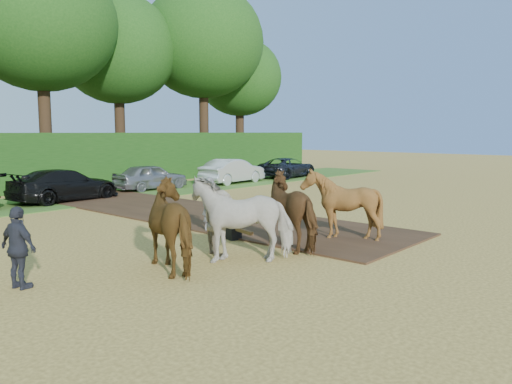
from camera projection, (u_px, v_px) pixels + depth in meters
name	position (u px, v px, depth m)	size (l,w,h in m)	color
ground	(328.00, 249.00, 12.98)	(120.00, 120.00, 0.00)	gold
earth_strip	(193.00, 213.00, 18.69)	(4.50, 17.00, 0.05)	#472D1C
grass_verge	(63.00, 200.00, 22.18)	(50.00, 5.00, 0.03)	#38601E
hedgerow	(17.00, 163.00, 24.96)	(46.00, 1.60, 3.00)	#14380F
spectator_near	(217.00, 223.00, 12.45)	(0.75, 0.58, 1.53)	tan
spectator_far	(19.00, 248.00, 9.64)	(0.95, 0.40, 1.62)	#23252F
plough_team	(269.00, 213.00, 12.61)	(6.97, 5.01, 2.01)	#5A3816
parked_cars	(78.00, 184.00, 22.47)	(35.78, 3.23, 1.47)	silver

